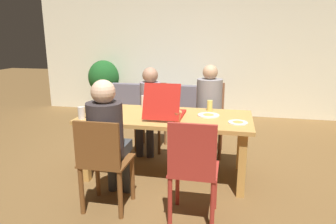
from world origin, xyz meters
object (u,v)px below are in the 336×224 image
drinking_glass_1 (177,117)px  plate_0 (107,115)px  chair_0 (103,162)px  pizza_box_0 (166,111)px  drinking_glass_2 (210,106)px  drinking_glass_0 (144,101)px  dining_table (166,123)px  plate_1 (208,115)px  person_2 (209,104)px  drinking_glass_3 (81,113)px  couch (163,107)px  person_0 (108,133)px  chair_3 (193,168)px  chair_1 (152,112)px  plate_2 (238,122)px  person_1 (149,103)px  potted_plant (104,81)px  chair_2 (209,117)px

drinking_glass_1 → plate_0: bearing=172.8°
chair_0 → pizza_box_0: bearing=64.8°
drinking_glass_1 → drinking_glass_2: 0.65m
pizza_box_0 → drinking_glass_0: 0.52m
chair_0 → plate_0: 0.80m
dining_table → plate_1: size_ratio=7.79×
dining_table → person_2: 0.83m
drinking_glass_3 → dining_table: bearing=20.8°
couch → person_0: bearing=-86.9°
dining_table → person_0: person_0 is taller
pizza_box_0 → plate_1: size_ratio=2.18×
drinking_glass_1 → plate_1: bearing=48.7°
dining_table → drinking_glass_0: drinking_glass_0 is taller
pizza_box_0 → drinking_glass_3: (-0.87, -0.31, 0.01)m
chair_3 → pizza_box_0: 1.00m
person_2 → couch: bearing=122.6°
drinking_glass_0 → drinking_glass_1: (0.53, -0.60, -0.02)m
plate_0 → couch: size_ratio=0.13×
chair_1 → drinking_glass_2: size_ratio=7.39×
plate_1 → drinking_glass_2: (-0.01, 0.24, 0.05)m
dining_table → drinking_glass_0: size_ratio=12.90×
plate_0 → plate_2: bearing=0.1°
chair_0 → person_1: size_ratio=0.76×
drinking_glass_0 → chair_3: bearing=-57.7°
person_2 → plate_0: bearing=-141.5°
person_0 → chair_1: (0.00, 1.62, -0.20)m
drinking_glass_2 → couch: 2.24m
person_0 → potted_plant: bearing=114.0°
chair_0 → chair_1: (0.00, 1.75, 0.04)m
person_1 → pizza_box_0: 0.85m
plate_0 → person_0: bearing=-66.5°
chair_1 → drinking_glass_2: 1.06m
person_0 → plate_0: (-0.25, 0.58, 0.01)m
chair_1 → drinking_glass_0: size_ratio=6.35×
chair_2 → plate_0: 1.48m
chair_2 → drinking_glass_2: chair_2 is taller
chair_3 → pizza_box_0: bearing=115.9°
plate_1 → potted_plant: potted_plant is taller
chair_3 → potted_plant: bearing=123.3°
plate_0 → plate_2: size_ratio=1.14×
drinking_glass_0 → pizza_box_0: bearing=-45.6°
chair_3 → drinking_glass_3: 1.43m
dining_table → chair_3: 1.00m
person_2 → plate_1: size_ratio=5.04×
plate_2 → couch: (-1.35, 2.39, -0.45)m
chair_1 → drinking_glass_2: bearing=-33.2°
person_2 → couch: person_2 is taller
plate_0 → drinking_glass_2: (1.11, 0.47, 0.05)m
chair_1 → potted_plant: (-1.50, 1.75, 0.15)m
chair_3 → potted_plant: potted_plant is taller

